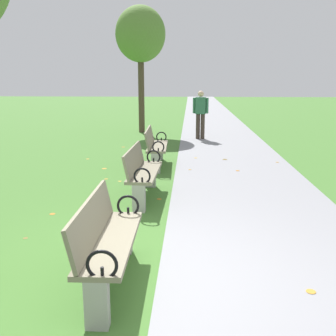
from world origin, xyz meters
name	(u,v)px	position (x,y,z in m)	size (l,w,h in m)	color
ground_plane	(156,287)	(0.00, 0.00, 0.00)	(80.00, 80.00, 0.00)	#42722D
paved_walkway	(210,116)	(1.38, 18.00, 0.01)	(2.76, 44.00, 0.02)	gray
park_bench_1	(107,240)	(-0.50, 0.05, 0.49)	(0.50, 1.61, 0.90)	gray
park_bench_2	(142,171)	(-0.50, 3.02, 0.49)	(0.51, 1.61, 0.90)	gray
park_bench_3	(155,146)	(-0.50, 5.62, 0.49)	(0.52, 1.61, 0.90)	gray
tree_2	(140,35)	(-1.55, 11.57, 3.59)	(1.85, 1.85, 4.65)	#4C3D2D
pedestrian_walking	(201,112)	(0.67, 9.86, 0.93)	(0.53, 0.26, 1.62)	#3D3328
scattered_leaves	(160,188)	(-0.24, 3.62, 0.01)	(5.01, 9.62, 0.02)	brown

